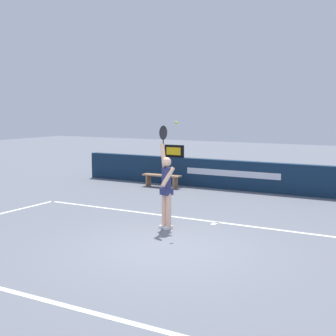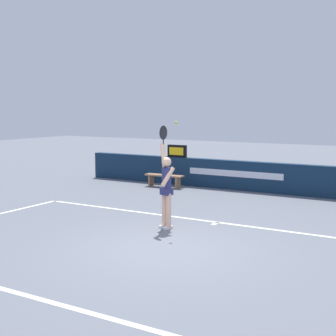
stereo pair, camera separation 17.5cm
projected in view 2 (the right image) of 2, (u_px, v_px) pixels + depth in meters
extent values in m
plane|color=slate|center=(164.00, 249.00, 9.74)|extent=(60.00, 60.00, 0.00)
cube|color=white|center=(218.00, 222.00, 12.01)|extent=(11.09, 0.12, 0.00)
cube|color=white|center=(54.00, 303.00, 7.03)|extent=(11.09, 0.12, 0.00)
cube|color=white|center=(215.00, 224.00, 11.88)|extent=(0.12, 0.30, 0.00)
cube|color=#112842|center=(277.00, 178.00, 16.08)|extent=(15.41, 0.30, 1.03)
cube|color=silver|center=(234.00, 174.00, 16.69)|extent=(3.51, 0.01, 0.22)
cube|color=black|center=(177.00, 151.00, 17.93)|extent=(0.77, 0.13, 0.46)
cube|color=yellow|center=(176.00, 151.00, 17.87)|extent=(0.60, 0.01, 0.29)
cylinder|color=beige|center=(169.00, 211.00, 11.31)|extent=(0.12, 0.12, 0.86)
cylinder|color=beige|center=(164.00, 210.00, 11.42)|extent=(0.12, 0.12, 0.86)
cube|color=white|center=(168.00, 228.00, 11.34)|extent=(0.17, 0.26, 0.07)
cube|color=white|center=(164.00, 226.00, 11.46)|extent=(0.17, 0.26, 0.07)
cylinder|color=navy|center=(166.00, 180.00, 11.27)|extent=(0.23, 0.23, 0.61)
cube|color=navy|center=(167.00, 191.00, 11.31)|extent=(0.31, 0.28, 0.16)
sphere|color=beige|center=(166.00, 162.00, 11.22)|extent=(0.23, 0.23, 0.23)
cylinder|color=beige|center=(163.00, 155.00, 11.29)|extent=(0.20, 0.15, 0.58)
cylinder|color=beige|center=(168.00, 177.00, 11.14)|extent=(0.22, 0.42, 0.46)
ellipsoid|color=black|center=(163.00, 133.00, 11.22)|extent=(0.33, 0.13, 0.39)
cylinder|color=black|center=(163.00, 141.00, 11.24)|extent=(0.03, 0.03, 0.18)
sphere|color=#C6DA38|center=(176.00, 123.00, 10.96)|extent=(0.07, 0.07, 0.07)
cube|color=#956C4D|center=(164.00, 175.00, 17.36)|extent=(1.48, 0.41, 0.05)
cube|color=#956C4D|center=(151.00, 180.00, 17.65)|extent=(0.07, 0.32, 0.43)
cube|color=#956C4D|center=(178.00, 182.00, 17.13)|extent=(0.07, 0.32, 0.43)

